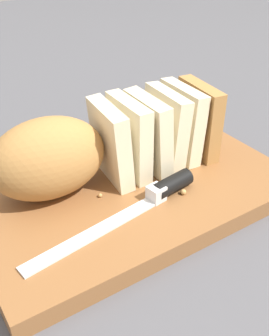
% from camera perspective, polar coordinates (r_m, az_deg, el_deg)
% --- Properties ---
extents(ground_plane, '(3.00, 3.00, 0.00)m').
position_cam_1_polar(ground_plane, '(0.56, 0.00, -4.79)').
color(ground_plane, '#4C4C51').
extents(cutting_board, '(0.43, 0.25, 0.03)m').
position_cam_1_polar(cutting_board, '(0.55, 0.00, -3.74)').
color(cutting_board, brown).
rests_on(cutting_board, ground_plane).
extents(bread_loaf, '(0.32, 0.12, 0.11)m').
position_cam_1_polar(bread_loaf, '(0.53, -4.81, 3.27)').
color(bread_loaf, '#A8753D').
rests_on(bread_loaf, cutting_board).
extents(bread_knife, '(0.25, 0.05, 0.02)m').
position_cam_1_polar(bread_knife, '(0.51, 2.84, -3.85)').
color(bread_knife, silver).
rests_on(bread_knife, cutting_board).
extents(crumb_near_knife, '(0.01, 0.01, 0.01)m').
position_cam_1_polar(crumb_near_knife, '(0.53, 6.92, -3.38)').
color(crumb_near_knife, tan).
rests_on(crumb_near_knife, cutting_board).
extents(crumb_near_loaf, '(0.01, 0.01, 0.01)m').
position_cam_1_polar(crumb_near_loaf, '(0.57, -2.94, -0.37)').
color(crumb_near_loaf, tan).
rests_on(crumb_near_loaf, cutting_board).
extents(crumb_stray_left, '(0.01, 0.01, 0.01)m').
position_cam_1_polar(crumb_stray_left, '(0.52, -4.88, -3.88)').
color(crumb_stray_left, tan).
rests_on(crumb_stray_left, cutting_board).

